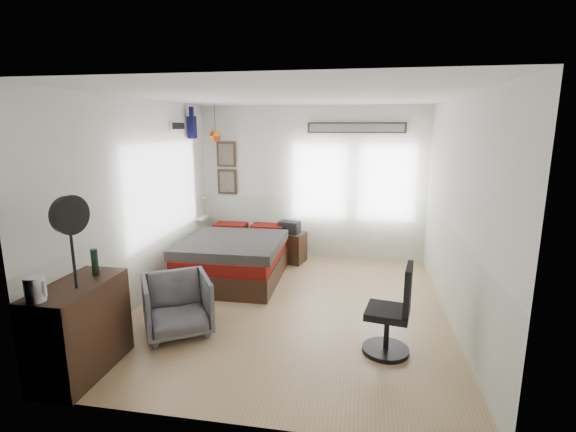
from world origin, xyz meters
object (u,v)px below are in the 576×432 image
object	(u,v)px
bed	(236,256)
task_chair	(393,318)
dresser	(80,329)
nightstand	(289,247)
armchair	(177,305)

from	to	relation	value
bed	task_chair	size ratio (longest dim) A/B	2.10
task_chair	bed	bearing A→B (deg)	149.24
dresser	nightstand	size ratio (longest dim) A/B	1.92
dresser	armchair	bearing A→B (deg)	57.67
dresser	armchair	xyz separation A→B (m)	(0.57, 0.90, -0.11)
bed	task_chair	bearing A→B (deg)	-41.38
armchair	task_chair	xyz separation A→B (m)	(2.40, -0.04, 0.06)
dresser	task_chair	world-z (taller)	task_chair
nightstand	task_chair	distance (m)	3.24
armchair	nightstand	xyz separation A→B (m)	(0.83, 2.78, -0.08)
armchair	nightstand	world-z (taller)	armchair
nightstand	task_chair	bearing A→B (deg)	-47.94
dresser	task_chair	bearing A→B (deg)	16.08
task_chair	armchair	bearing A→B (deg)	-171.12
armchair	bed	bearing A→B (deg)	54.33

